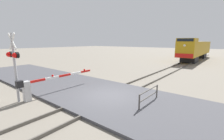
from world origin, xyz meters
The scene contains 8 objects.
ground_plane centered at (0.00, 0.00, 0.00)m, with size 160.00×160.00×0.00m, color gray.
rail_track_left centered at (-0.72, 0.00, 0.07)m, with size 0.08×80.00×0.15m, color #59544C.
rail_track_right centered at (0.72, 0.00, 0.07)m, with size 0.08×80.00×0.15m, color #59544C.
road_surface centered at (0.00, 0.00, 0.08)m, with size 36.00×5.88×0.15m, color #47474C.
locomotive centered at (0.00, 26.06, 2.11)m, with size 2.71×17.25×4.02m.
crossing_signal centered at (-3.71, -3.91, 2.50)m, with size 1.18×0.33×4.03m.
crossing_gate centered at (-3.44, -2.83, 0.83)m, with size 0.36×5.67×1.33m.
guard_railing centered at (2.54, 0.46, 0.61)m, with size 0.08×2.31×0.95m.
Camera 1 is at (6.02, -7.23, 3.54)m, focal length 24.73 mm.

